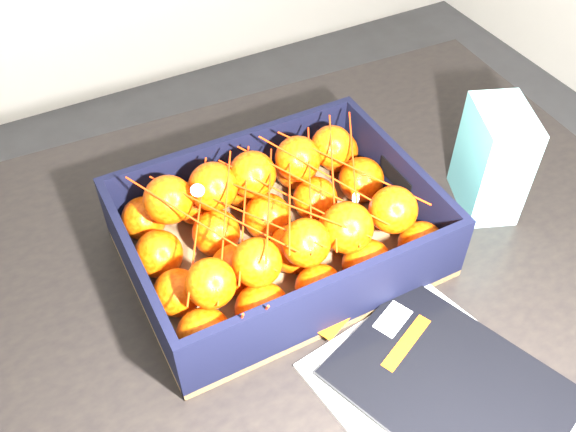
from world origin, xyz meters
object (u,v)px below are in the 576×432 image
magazine_stack (442,390)px  retail_carton (493,160)px  table (289,285)px  produce_crate (279,238)px

magazine_stack → retail_carton: size_ratio=2.07×
table → magazine_stack: size_ratio=3.31×
table → retail_carton: (0.33, -0.06, 0.19)m
table → produce_crate: 0.13m
table → produce_crate: (-0.02, -0.00, 0.13)m
produce_crate → retail_carton: size_ratio=2.43×
table → magazine_stack: 0.34m
table → retail_carton: 0.39m
table → magazine_stack: magazine_stack is taller
magazine_stack → produce_crate: (-0.08, 0.31, 0.03)m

